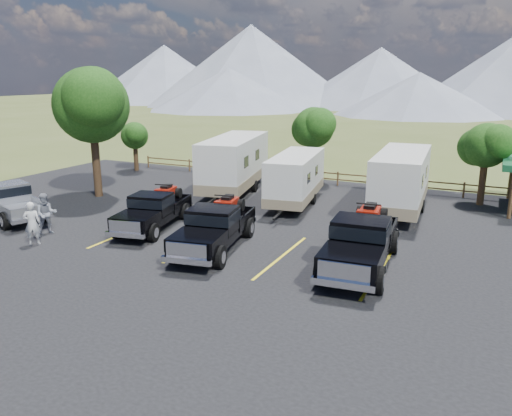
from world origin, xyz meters
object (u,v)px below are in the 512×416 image
at_px(rig_right, 361,240).
at_px(trailer_right, 401,181).
at_px(trailer_center, 296,179).
at_px(tree_big_nw, 91,105).
at_px(pickup_silver, 9,201).
at_px(rig_center, 215,226).
at_px(person_b, 46,214).
at_px(rig_left, 154,209).
at_px(person_a, 32,223).
at_px(trailer_left, 234,164).

height_order(rig_right, trailer_right, trailer_right).
bearing_deg(trailer_center, rig_right, -62.87).
distance_m(tree_big_nw, rig_right, 18.89).
relative_size(rig_right, pickup_silver, 1.06).
xyz_separation_m(rig_right, pickup_silver, (-18.27, -1.22, -0.12)).
relative_size(rig_center, trailer_center, 0.77).
bearing_deg(person_b, rig_center, -38.97).
bearing_deg(rig_right, person_b, -175.44).
bearing_deg(rig_center, trailer_right, 47.41).
height_order(rig_left, person_a, person_a).
bearing_deg(rig_left, trailer_center, 46.65).
relative_size(person_a, person_b, 0.99).
xyz_separation_m(rig_right, trailer_left, (-10.61, 9.35, 0.76)).
bearing_deg(rig_left, person_a, -138.02).
height_order(trailer_right, person_b, trailer_right).
bearing_deg(trailer_left, person_a, -115.76).
xyz_separation_m(rig_center, person_b, (-8.20, -1.68, -0.03)).
xyz_separation_m(trailer_left, pickup_silver, (-7.67, -10.58, -0.88)).
distance_m(rig_center, person_a, 8.11).
relative_size(rig_right, trailer_right, 0.72).
xyz_separation_m(rig_center, person_a, (-7.50, -3.08, -0.03)).
relative_size(rig_right, person_b, 3.51).
bearing_deg(rig_right, pickup_silver, 179.32).
xyz_separation_m(trailer_left, trailer_right, (10.45, -0.39, -0.11)).
bearing_deg(rig_right, rig_center, -178.79).
xyz_separation_m(tree_big_nw, trailer_center, (11.83, 3.41, -4.03)).
distance_m(rig_left, rig_right, 10.48).
xyz_separation_m(tree_big_nw, rig_left, (7.29, -3.96, -4.62)).
xyz_separation_m(trailer_center, trailer_right, (5.77, 0.87, 0.21)).
xyz_separation_m(trailer_right, pickup_silver, (-18.12, -10.18, -0.77)).
bearing_deg(rig_center, trailer_left, 103.49).
bearing_deg(rig_left, person_b, -154.28).
distance_m(rig_left, pickup_silver, 8.06).
bearing_deg(pickup_silver, person_b, 93.80).
distance_m(rig_left, trailer_right, 13.22).
height_order(tree_big_nw, trailer_center, tree_big_nw).
bearing_deg(trailer_right, rig_right, -92.83).
distance_m(rig_center, pickup_silver, 12.09).
relative_size(tree_big_nw, trailer_center, 0.93).
xyz_separation_m(tree_big_nw, rig_center, (11.55, -5.30, -4.55)).
bearing_deg(trailer_left, rig_right, -53.82).
xyz_separation_m(rig_left, trailer_left, (-0.15, 8.63, 0.90)).
bearing_deg(trailer_left, trailer_center, -27.52).
bearing_deg(rig_right, trailer_left, 134.08).
bearing_deg(rig_center, rig_right, -4.62).
xyz_separation_m(tree_big_nw, trailer_left, (7.14, 4.67, -3.72)).
bearing_deg(pickup_silver, trailer_right, 138.64).
bearing_deg(person_a, trailer_left, -143.22).
relative_size(rig_left, person_b, 3.11).
height_order(rig_left, trailer_right, trailer_right).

